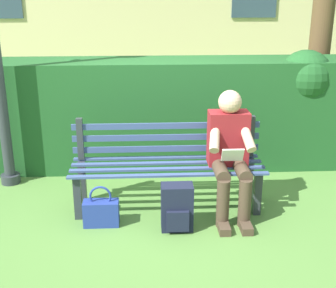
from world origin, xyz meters
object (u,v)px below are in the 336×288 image
backpack (177,208)px  handbag (101,212)px  person_seated (230,151)px  park_bench (167,162)px

backpack → handbag: bearing=-8.8°
person_seated → handbag: person_seated is taller
park_bench → handbag: 0.81m
person_seated → backpack: person_seated is taller
park_bench → person_seated: size_ratio=1.58×
park_bench → handbag: size_ratio=4.79×
backpack → handbag: (0.69, -0.11, -0.08)m
park_bench → backpack: size_ratio=4.33×
person_seated → handbag: bearing=10.2°
park_bench → backpack: bearing=97.2°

